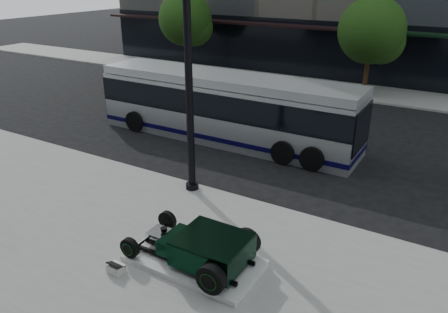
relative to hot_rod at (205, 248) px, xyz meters
The scene contains 8 objects.
ground 6.14m from the hot_rod, 107.38° to the left, with size 120.00×120.00×0.00m, color black.
sidewalk_far 19.91m from the hot_rod, 95.25° to the left, with size 70.00×4.00×0.12m, color gray.
street_trees 19.15m from the hot_rod, 92.05° to the left, with size 29.80×3.80×5.70m.
display_plinth 0.60m from the hot_rod, behind, with size 3.40×1.80×0.15m, color silver.
hot_rod is the anchor object (origin of this frame).
info_plaque 2.27m from the hot_rod, 144.08° to the right, with size 0.41×0.31×0.31m.
lamppost 5.40m from the hot_rod, 128.84° to the left, with size 0.44×0.44×8.02m.
transit_bus 9.61m from the hot_rod, 117.46° to the left, with size 12.12×2.88×2.92m.
Camera 1 is at (6.86, -13.39, 7.04)m, focal length 35.00 mm.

